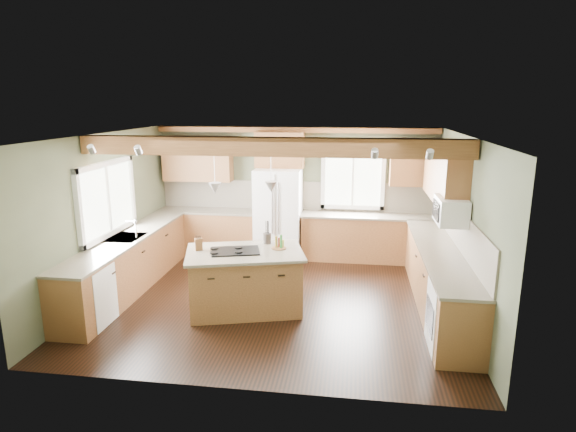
# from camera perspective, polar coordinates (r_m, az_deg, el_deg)

# --- Properties ---
(floor) EXTENTS (5.60, 5.60, 0.00)m
(floor) POSITION_cam_1_polar(r_m,az_deg,el_deg) (7.82, -1.41, -9.81)
(floor) COLOR black
(floor) RESTS_ON ground
(ceiling) EXTENTS (5.60, 5.60, 0.00)m
(ceiling) POSITION_cam_1_polar(r_m,az_deg,el_deg) (7.20, -1.53, 9.55)
(ceiling) COLOR silver
(ceiling) RESTS_ON wall_back
(wall_back) EXTENTS (5.60, 0.00, 5.60)m
(wall_back) POSITION_cam_1_polar(r_m,az_deg,el_deg) (9.82, 0.92, 2.97)
(wall_back) COLOR #434A34
(wall_back) RESTS_ON ground
(wall_left) EXTENTS (0.00, 5.00, 5.00)m
(wall_left) POSITION_cam_1_polar(r_m,az_deg,el_deg) (8.33, -20.85, 0.15)
(wall_left) COLOR #434A34
(wall_left) RESTS_ON ground
(wall_right) EXTENTS (0.00, 5.00, 5.00)m
(wall_right) POSITION_cam_1_polar(r_m,az_deg,el_deg) (7.49, 20.19, -1.22)
(wall_right) COLOR #434A34
(wall_right) RESTS_ON ground
(ceiling_beam) EXTENTS (5.55, 0.26, 0.26)m
(ceiling_beam) POSITION_cam_1_polar(r_m,az_deg,el_deg) (6.80, -2.12, 8.21)
(ceiling_beam) COLOR #553018
(ceiling_beam) RESTS_ON ceiling
(soffit_trim) EXTENTS (5.55, 0.20, 0.10)m
(soffit_trim) POSITION_cam_1_polar(r_m,az_deg,el_deg) (9.58, 0.87, 10.18)
(soffit_trim) COLOR #553018
(soffit_trim) RESTS_ON ceiling
(backsplash_back) EXTENTS (5.58, 0.03, 0.58)m
(backsplash_back) POSITION_cam_1_polar(r_m,az_deg,el_deg) (9.83, 0.90, 2.44)
(backsplash_back) COLOR brown
(backsplash_back) RESTS_ON wall_back
(backsplash_right) EXTENTS (0.03, 3.70, 0.58)m
(backsplash_right) POSITION_cam_1_polar(r_m,az_deg,el_deg) (7.55, 19.94, -1.79)
(backsplash_right) COLOR brown
(backsplash_right) RESTS_ON wall_right
(base_cab_back_left) EXTENTS (2.02, 0.60, 0.88)m
(base_cab_back_left) POSITION_cam_1_polar(r_m,az_deg,el_deg) (10.11, -9.44, -1.92)
(base_cab_back_left) COLOR brown
(base_cab_back_left) RESTS_ON floor
(counter_back_left) EXTENTS (2.06, 0.64, 0.04)m
(counter_back_left) POSITION_cam_1_polar(r_m,az_deg,el_deg) (9.99, -9.55, 0.62)
(counter_back_left) COLOR #4D4539
(counter_back_left) RESTS_ON base_cab_back_left
(base_cab_back_right) EXTENTS (2.62, 0.60, 0.88)m
(base_cab_back_right) POSITION_cam_1_polar(r_m,az_deg,el_deg) (9.66, 9.49, -2.64)
(base_cab_back_right) COLOR brown
(base_cab_back_right) RESTS_ON floor
(counter_back_right) EXTENTS (2.66, 0.64, 0.04)m
(counter_back_right) POSITION_cam_1_polar(r_m,az_deg,el_deg) (9.55, 9.59, 0.02)
(counter_back_right) COLOR #4D4539
(counter_back_right) RESTS_ON base_cab_back_right
(base_cab_left) EXTENTS (0.60, 3.70, 0.88)m
(base_cab_left) POSITION_cam_1_polar(r_m,az_deg,el_deg) (8.46, -18.41, -5.51)
(base_cab_left) COLOR brown
(base_cab_left) RESTS_ON floor
(counter_left) EXTENTS (0.64, 3.74, 0.04)m
(counter_left) POSITION_cam_1_polar(r_m,az_deg,el_deg) (8.33, -18.64, -2.52)
(counter_left) COLOR #4D4539
(counter_left) RESTS_ON base_cab_left
(base_cab_right) EXTENTS (0.60, 3.70, 0.88)m
(base_cab_right) POSITION_cam_1_polar(r_m,az_deg,el_deg) (7.73, 17.40, -7.25)
(base_cab_right) COLOR brown
(base_cab_right) RESTS_ON floor
(counter_right) EXTENTS (0.64, 3.74, 0.04)m
(counter_right) POSITION_cam_1_polar(r_m,az_deg,el_deg) (7.58, 17.65, -3.99)
(counter_right) COLOR #4D4539
(counter_right) RESTS_ON base_cab_right
(upper_cab_back_left) EXTENTS (1.40, 0.35, 0.90)m
(upper_cab_back_left) POSITION_cam_1_polar(r_m,az_deg,el_deg) (10.00, -10.67, 6.69)
(upper_cab_back_left) COLOR brown
(upper_cab_back_left) RESTS_ON wall_back
(upper_cab_over_fridge) EXTENTS (0.96, 0.35, 0.70)m
(upper_cab_over_fridge) POSITION_cam_1_polar(r_m,az_deg,el_deg) (9.57, -0.99, 7.83)
(upper_cab_over_fridge) COLOR brown
(upper_cab_over_fridge) RESTS_ON wall_back
(upper_cab_right) EXTENTS (0.35, 2.20, 0.90)m
(upper_cab_right) POSITION_cam_1_polar(r_m,az_deg,el_deg) (8.20, 18.08, 4.80)
(upper_cab_right) COLOR brown
(upper_cab_right) RESTS_ON wall_right
(upper_cab_back_corner) EXTENTS (0.90, 0.35, 0.90)m
(upper_cab_back_corner) POSITION_cam_1_polar(r_m,az_deg,el_deg) (9.55, 14.71, 6.17)
(upper_cab_back_corner) COLOR brown
(upper_cab_back_corner) RESTS_ON wall_back
(window_left) EXTENTS (0.04, 1.60, 1.05)m
(window_left) POSITION_cam_1_polar(r_m,az_deg,el_deg) (8.31, -20.71, 1.90)
(window_left) COLOR white
(window_left) RESTS_ON wall_left
(window_back) EXTENTS (1.10, 0.04, 1.00)m
(window_back) POSITION_cam_1_polar(r_m,az_deg,el_deg) (9.69, 7.69, 4.20)
(window_back) COLOR white
(window_back) RESTS_ON wall_back
(sink) EXTENTS (0.50, 0.65, 0.03)m
(sink) POSITION_cam_1_polar(r_m,az_deg,el_deg) (8.32, -18.64, -2.48)
(sink) COLOR #262628
(sink) RESTS_ON counter_left
(faucet) EXTENTS (0.02, 0.02, 0.28)m
(faucet) POSITION_cam_1_polar(r_m,az_deg,el_deg) (8.21, -17.60, -1.57)
(faucet) COLOR #B2B2B7
(faucet) RESTS_ON sink
(dishwasher) EXTENTS (0.60, 0.60, 0.84)m
(dishwasher) POSITION_cam_1_polar(r_m,az_deg,el_deg) (7.39, -22.78, -8.74)
(dishwasher) COLOR white
(dishwasher) RESTS_ON floor
(oven) EXTENTS (0.60, 0.72, 0.84)m
(oven) POSITION_cam_1_polar(r_m,az_deg,el_deg) (6.55, 19.12, -11.32)
(oven) COLOR white
(oven) RESTS_ON floor
(microwave) EXTENTS (0.40, 0.70, 0.38)m
(microwave) POSITION_cam_1_polar(r_m,az_deg,el_deg) (7.34, 18.75, 0.61)
(microwave) COLOR white
(microwave) RESTS_ON wall_right
(pendant_left) EXTENTS (0.18, 0.18, 0.16)m
(pendant_left) POSITION_cam_1_polar(r_m,az_deg,el_deg) (6.95, -8.64, 3.28)
(pendant_left) COLOR #B2B2B7
(pendant_left) RESTS_ON ceiling
(pendant_right) EXTENTS (0.18, 0.18, 0.16)m
(pendant_right) POSITION_cam_1_polar(r_m,az_deg,el_deg) (6.98, -2.03, 3.47)
(pendant_right) COLOR #B2B2B7
(pendant_right) RESTS_ON ceiling
(refrigerator) EXTENTS (0.90, 0.74, 1.80)m
(refrigerator) POSITION_cam_1_polar(r_m,az_deg,el_deg) (9.58, -1.15, 0.25)
(refrigerator) COLOR white
(refrigerator) RESTS_ON floor
(island) EXTENTS (1.81, 1.38, 0.88)m
(island) POSITION_cam_1_polar(r_m,az_deg,el_deg) (7.35, -5.08, -7.75)
(island) COLOR brown
(island) RESTS_ON floor
(island_top) EXTENTS (1.94, 1.51, 0.04)m
(island_top) POSITION_cam_1_polar(r_m,az_deg,el_deg) (7.19, -5.16, -4.33)
(island_top) COLOR #4D4539
(island_top) RESTS_ON island
(cooktop) EXTENTS (0.80, 0.63, 0.02)m
(cooktop) POSITION_cam_1_polar(r_m,az_deg,el_deg) (7.18, -6.23, -4.14)
(cooktop) COLOR black
(cooktop) RESTS_ON island_top
(knife_block) EXTENTS (0.13, 0.12, 0.18)m
(knife_block) POSITION_cam_1_polar(r_m,az_deg,el_deg) (7.31, -10.55, -3.31)
(knife_block) COLOR brown
(knife_block) RESTS_ON island_top
(utensil_crock) EXTENTS (0.15, 0.15, 0.16)m
(utensil_crock) POSITION_cam_1_polar(r_m,az_deg,el_deg) (7.52, -2.47, -2.67)
(utensil_crock) COLOR #433C35
(utensil_crock) RESTS_ON island_top
(bottle_tray) EXTENTS (0.29, 0.29, 0.21)m
(bottle_tray) POSITION_cam_1_polar(r_m,az_deg,el_deg) (7.26, -1.09, -3.08)
(bottle_tray) COLOR brown
(bottle_tray) RESTS_ON island_top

